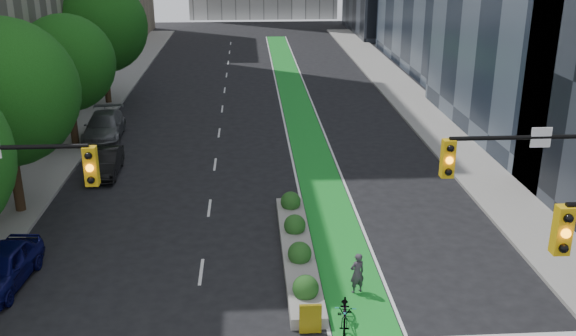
{
  "coord_description": "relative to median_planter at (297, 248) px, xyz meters",
  "views": [
    {
      "loc": [
        -0.6,
        -15.39,
        11.87
      ],
      "look_at": [
        0.95,
        8.94,
        3.0
      ],
      "focal_mm": 40.0,
      "sensor_mm": 36.0,
      "label": 1
    }
  ],
  "objects": [
    {
      "name": "median_planter",
      "position": [
        0.0,
        0.0,
        0.0
      ],
      "size": [
        1.2,
        10.26,
        1.1
      ],
      "color": "gray",
      "rests_on": "ground"
    },
    {
      "name": "cyclist",
      "position": [
        1.87,
        -2.84,
        0.39
      ],
      "size": [
        0.65,
        0.54,
        1.53
      ],
      "primitive_type": "imported",
      "rotation": [
        0.0,
        0.0,
        3.51
      ],
      "color": "#3E3742",
      "rests_on": "ground"
    },
    {
      "name": "parked_car_left_near",
      "position": [
        -10.7,
        -1.55,
        0.36
      ],
      "size": [
        2.08,
        4.41,
        1.46
      ],
      "primitive_type": "imported",
      "rotation": [
        0.0,
        0.0,
        -0.09
      ],
      "color": "#0C0E4D",
      "rests_on": "ground"
    },
    {
      "name": "bike_lane_paint",
      "position": [
        1.8,
        22.96,
        -0.37
      ],
      "size": [
        2.2,
        70.0,
        0.01
      ],
      "primitive_type": "cube",
      "color": "#1A9029",
      "rests_on": "ground"
    },
    {
      "name": "sidewalk_left",
      "position": [
        -13.0,
        17.96,
        -0.3
      ],
      "size": [
        3.6,
        90.0,
        0.15
      ],
      "primitive_type": "cube",
      "color": "gray",
      "rests_on": "ground"
    },
    {
      "name": "tree_far",
      "position": [
        -12.2,
        24.96,
        5.32
      ],
      "size": [
        6.6,
        6.6,
        9.0
      ],
      "color": "black",
      "rests_on": "ground"
    },
    {
      "name": "tree_mid",
      "position": [
        -12.2,
        4.96,
        5.2
      ],
      "size": [
        6.4,
        6.4,
        8.78
      ],
      "color": "black",
      "rests_on": "ground"
    },
    {
      "name": "bicycle",
      "position": [
        1.16,
        -4.88,
        0.13
      ],
      "size": [
        0.95,
        1.98,
        1.0
      ],
      "primitive_type": "imported",
      "rotation": [
        0.0,
        0.0,
        -0.16
      ],
      "color": "gray",
      "rests_on": "ground"
    },
    {
      "name": "parked_car_left_far",
      "position": [
        -10.7,
        16.18,
        0.42
      ],
      "size": [
        2.58,
        5.57,
        1.58
      ],
      "primitive_type": "imported",
      "rotation": [
        0.0,
        0.0,
        0.07
      ],
      "color": "#5D5F62",
      "rests_on": "ground"
    },
    {
      "name": "parked_car_left_mid",
      "position": [
        -9.37,
        9.74,
        0.3
      ],
      "size": [
        1.55,
        4.1,
        1.34
      ],
      "primitive_type": "imported",
      "rotation": [
        0.0,
        0.0,
        0.03
      ],
      "color": "black",
      "rests_on": "ground"
    },
    {
      "name": "sidewalk_right",
      "position": [
        10.6,
        17.96,
        -0.3
      ],
      "size": [
        3.6,
        90.0,
        0.15
      ],
      "primitive_type": "cube",
      "color": "gray",
      "rests_on": "ground"
    },
    {
      "name": "tree_midfar",
      "position": [
        -12.2,
        14.96,
        4.57
      ],
      "size": [
        5.6,
        5.6,
        7.76
      ],
      "color": "black",
      "rests_on": "ground"
    }
  ]
}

